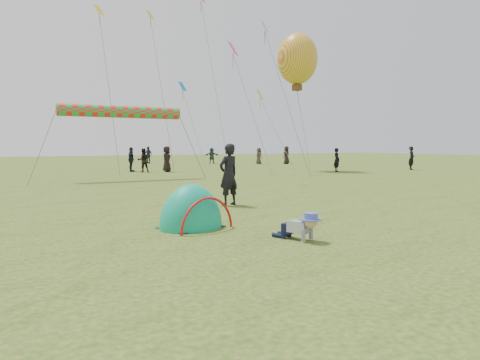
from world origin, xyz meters
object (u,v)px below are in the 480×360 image
crawling_toddler (301,226)px  standing_adult (229,175)px  popup_tent (191,228)px  balloon_kite (297,62)px

crawling_toddler → standing_adult: (0.95, 4.99, 0.66)m
crawling_toddler → popup_tent: (-1.40, 2.22, -0.29)m
popup_tent → standing_adult: size_ratio=1.04×
popup_tent → balloon_kite: size_ratio=0.48×
crawling_toddler → popup_tent: popup_tent is taller
standing_adult → balloon_kite: size_ratio=0.46×
crawling_toddler → standing_adult: size_ratio=0.39×
balloon_kite → standing_adult: bearing=-132.2°
crawling_toddler → balloon_kite: bearing=33.4°
standing_adult → balloon_kite: balloon_kite is taller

